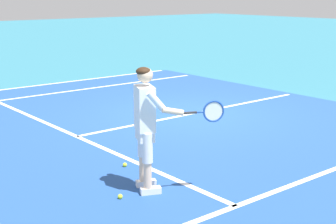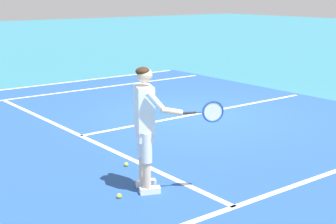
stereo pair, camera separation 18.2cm
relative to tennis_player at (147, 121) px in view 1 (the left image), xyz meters
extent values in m
plane|color=teal|center=(-2.97, 3.40, -0.99)|extent=(80.00, 80.00, 0.00)
cube|color=#234C93|center=(-2.97, 2.20, -0.99)|extent=(10.98, 9.90, 0.00)
cube|color=white|center=(-2.97, 0.55, -0.99)|extent=(8.23, 0.10, 0.01)
cube|color=white|center=(-2.97, 3.75, -0.99)|extent=(0.10, 6.40, 0.01)
cube|color=white|center=(-7.09, 2.20, -0.99)|extent=(0.10, 9.50, 0.01)
cube|color=white|center=(1.14, 2.20, -0.99)|extent=(0.10, 9.50, 0.01)
cube|color=white|center=(-8.46, 2.20, -0.99)|extent=(0.10, 9.50, 0.01)
cube|color=white|center=(-0.13, 0.07, -0.94)|extent=(0.21, 0.30, 0.09)
cube|color=white|center=(0.13, -0.04, -0.94)|extent=(0.21, 0.30, 0.09)
cylinder|color=beige|center=(-0.15, 0.03, -0.72)|extent=(0.11, 0.11, 0.36)
cylinder|color=silver|center=(-0.15, 0.03, -0.33)|extent=(0.14, 0.14, 0.41)
cylinder|color=beige|center=(0.11, -0.08, -0.72)|extent=(0.11, 0.11, 0.36)
cylinder|color=silver|center=(0.11, -0.08, -0.33)|extent=(0.14, 0.14, 0.41)
cube|color=silver|center=(-0.02, -0.02, -0.17)|extent=(0.39, 0.32, 0.20)
cube|color=white|center=(-0.02, -0.02, 0.17)|extent=(0.44, 0.35, 0.60)
cylinder|color=beige|center=(-0.24, 0.07, 0.12)|extent=(0.09, 0.09, 0.62)
cylinder|color=white|center=(0.26, -0.05, 0.32)|extent=(0.19, 0.28, 0.29)
cylinder|color=beige|center=(0.38, 0.13, 0.18)|extent=(0.19, 0.30, 0.14)
sphere|color=beige|center=(-0.01, -0.01, 0.62)|extent=(0.21, 0.21, 0.21)
ellipsoid|color=#382314|center=(-0.02, -0.03, 0.67)|extent=(0.26, 0.26, 0.12)
cylinder|color=#232326|center=(0.48, 0.32, 0.15)|extent=(0.11, 0.20, 0.03)
cylinder|color=#1E479E|center=(0.54, 0.46, 0.15)|extent=(0.06, 0.10, 0.02)
torus|color=#1E479E|center=(0.62, 0.63, 0.15)|extent=(0.14, 0.28, 0.30)
cylinder|color=silver|center=(0.62, 0.63, 0.15)|extent=(0.11, 0.23, 0.25)
sphere|color=#CCE02D|center=(-0.99, 0.30, -0.96)|extent=(0.07, 0.07, 0.07)
sphere|color=#CCE02D|center=(0.01, -0.46, -0.96)|extent=(0.07, 0.07, 0.07)
camera|label=1|loc=(5.22, -3.88, 1.67)|focal=53.78mm
camera|label=2|loc=(5.33, -3.74, 1.67)|focal=53.78mm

